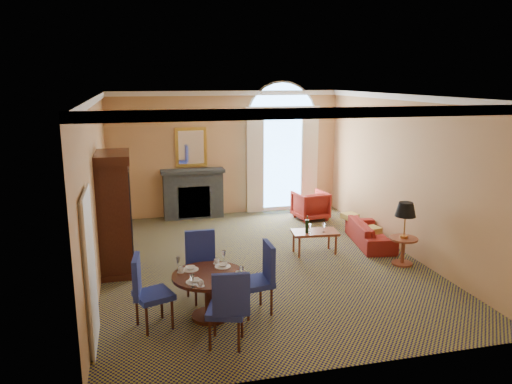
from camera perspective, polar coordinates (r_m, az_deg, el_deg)
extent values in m
plane|color=#16123B|center=(9.83, 0.71, -8.05)|extent=(7.50, 7.50, 0.00)
cube|color=tan|center=(12.98, -3.47, 4.41)|extent=(6.00, 0.04, 3.20)
cube|color=tan|center=(9.11, -17.85, 0.14)|extent=(0.04, 7.50, 3.20)
cube|color=tan|center=(10.53, 16.75, 1.88)|extent=(0.04, 7.50, 3.20)
cube|color=silver|center=(9.18, 0.77, 10.94)|extent=(6.00, 7.50, 0.04)
cube|color=white|center=(9.19, 0.76, 10.57)|extent=(6.00, 7.50, 0.12)
cube|color=white|center=(6.97, -18.40, -8.68)|extent=(0.08, 0.90, 2.06)
cube|color=#373D41|center=(12.84, -7.19, -0.31)|extent=(1.50, 0.40, 1.20)
cube|color=#373D41|center=(12.69, -7.26, 2.48)|extent=(1.60, 0.46, 0.08)
cube|color=gold|center=(12.79, -7.44, 5.10)|extent=(0.80, 0.04, 1.00)
cube|color=white|center=(12.77, -7.43, 5.09)|extent=(0.64, 0.02, 0.84)
cube|color=white|center=(13.37, 2.91, 3.14)|extent=(1.90, 0.04, 2.50)
cube|color=#92C5F4|center=(13.36, 2.92, 3.14)|extent=(1.70, 0.02, 2.30)
cylinder|color=white|center=(13.21, 2.97, 8.49)|extent=(1.90, 0.04, 1.90)
cube|color=beige|center=(13.06, -0.09, 2.93)|extent=(0.45, 0.06, 2.45)
cube|color=beige|center=(13.49, 6.11, 3.17)|extent=(0.45, 0.06, 2.45)
cube|color=beige|center=(13.09, 3.13, 9.11)|extent=(2.00, 0.08, 0.30)
cube|color=#34150B|center=(9.48, -15.83, -2.79)|extent=(0.57, 1.03, 2.06)
cube|color=#34150B|center=(9.25, -16.25, 3.85)|extent=(0.64, 1.13, 0.16)
cube|color=#34150B|center=(9.79, -15.47, -8.31)|extent=(0.64, 1.13, 0.10)
cylinder|color=#34150B|center=(7.48, -5.37, -9.51)|extent=(1.10, 1.10, 0.05)
cylinder|color=#34150B|center=(7.62, -5.32, -11.92)|extent=(0.15, 0.15, 0.65)
cylinder|color=#34150B|center=(7.74, -5.27, -13.91)|extent=(0.55, 0.55, 0.06)
cylinder|color=white|center=(7.73, -3.83, -8.49)|extent=(0.25, 0.25, 0.01)
imported|color=white|center=(7.72, -3.83, -8.32)|extent=(0.15, 0.15, 0.04)
imported|color=white|center=(7.84, -4.51, -7.89)|extent=(0.09, 0.09, 0.07)
cylinder|color=white|center=(7.67, -7.50, -8.76)|extent=(0.25, 0.25, 0.01)
imported|color=white|center=(7.66, -7.51, -8.59)|extent=(0.15, 0.15, 0.04)
imported|color=white|center=(7.58, -8.60, -8.76)|extent=(0.09, 0.09, 0.07)
cylinder|color=white|center=(7.21, -7.04, -10.18)|extent=(0.25, 0.25, 0.01)
imported|color=white|center=(7.20, -7.05, -10.00)|extent=(0.15, 0.15, 0.04)
imported|color=white|center=(7.07, -6.35, -10.34)|extent=(0.09, 0.09, 0.07)
cylinder|color=white|center=(7.28, -3.13, -9.87)|extent=(0.25, 0.25, 0.01)
imported|color=white|center=(7.27, -3.13, -9.69)|extent=(0.15, 0.15, 0.04)
imported|color=white|center=(7.35, -2.06, -9.31)|extent=(0.09, 0.09, 0.07)
cube|color=navy|center=(8.17, -6.13, -8.92)|extent=(0.58, 0.58, 0.08)
cube|color=navy|center=(8.26, -6.41, -6.31)|extent=(0.49, 0.08, 0.58)
cylinder|color=#34150B|center=(8.50, -5.32, -9.95)|extent=(0.04, 0.04, 0.45)
cylinder|color=#34150B|center=(8.38, -7.79, -10.35)|extent=(0.04, 0.04, 0.45)
cylinder|color=#34150B|center=(8.17, -4.33, -10.89)|extent=(0.04, 0.04, 0.45)
cylinder|color=#34150B|center=(8.05, -6.89, -11.34)|extent=(0.04, 0.04, 0.45)
cube|color=navy|center=(6.84, -3.44, -13.38)|extent=(0.62, 0.62, 0.08)
cube|color=navy|center=(6.51, -2.87, -11.69)|extent=(0.49, 0.13, 0.58)
cylinder|color=#34150B|center=(6.83, -5.30, -15.99)|extent=(0.04, 0.04, 0.45)
cylinder|color=#34150B|center=(6.77, -1.98, -16.18)|extent=(0.04, 0.04, 0.45)
cylinder|color=#34150B|center=(7.16, -4.75, -14.53)|extent=(0.04, 0.04, 0.45)
cylinder|color=#34150B|center=(7.11, -1.61, -14.69)|extent=(0.04, 0.04, 0.45)
cube|color=navy|center=(7.67, -0.16, -10.33)|extent=(0.57, 0.57, 0.08)
cube|color=navy|center=(7.60, 1.49, -7.97)|extent=(0.07, 0.49, 0.58)
cylinder|color=#34150B|center=(7.70, 1.78, -12.41)|extent=(0.04, 0.04, 0.45)
cylinder|color=#34150B|center=(8.01, 0.52, -11.36)|extent=(0.04, 0.04, 0.45)
cylinder|color=#34150B|center=(7.55, -0.88, -12.94)|extent=(0.04, 0.04, 0.45)
cylinder|color=#34150B|center=(7.87, -2.04, -11.84)|extent=(0.04, 0.04, 0.45)
cube|color=navy|center=(7.41, -11.61, -11.50)|extent=(0.62, 0.62, 0.08)
cube|color=navy|center=(7.26, -13.49, -9.38)|extent=(0.13, 0.49, 0.58)
cylinder|color=#34150B|center=(7.62, -13.44, -13.06)|extent=(0.04, 0.04, 0.45)
cylinder|color=#34150B|center=(7.30, -12.37, -14.23)|extent=(0.04, 0.04, 0.45)
cylinder|color=#34150B|center=(7.74, -10.72, -12.50)|extent=(0.04, 0.04, 0.45)
cylinder|color=#34150B|center=(7.42, -9.54, -13.61)|extent=(0.04, 0.04, 0.45)
imported|color=maroon|center=(11.08, 12.93, -4.59)|extent=(0.91, 1.76, 0.49)
imported|color=maroon|center=(12.73, 6.23, -1.52)|extent=(0.88, 0.90, 0.72)
cube|color=brown|center=(10.26, 6.74, -4.61)|extent=(0.97, 0.61, 0.05)
cylinder|color=brown|center=(10.04, 4.98, -6.38)|extent=(0.05, 0.05, 0.41)
cylinder|color=brown|center=(10.31, 9.10, -5.98)|extent=(0.05, 0.05, 0.41)
cylinder|color=brown|center=(10.37, 4.32, -5.73)|extent=(0.05, 0.05, 0.41)
cylinder|color=brown|center=(10.63, 8.33, -5.36)|extent=(0.05, 0.05, 0.41)
cylinder|color=brown|center=(9.97, 16.52, -5.13)|extent=(0.54, 0.54, 0.04)
cylinder|color=brown|center=(10.05, 16.42, -6.59)|extent=(0.07, 0.07, 0.50)
cylinder|color=brown|center=(10.13, 16.34, -7.83)|extent=(0.39, 0.39, 0.04)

